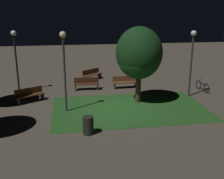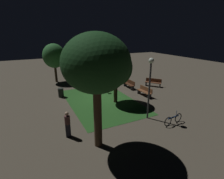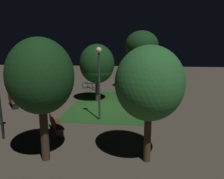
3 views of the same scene
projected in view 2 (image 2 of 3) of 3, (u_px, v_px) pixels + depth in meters
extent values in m
plane|color=#4C4438|center=(102.00, 98.00, 16.38)|extent=(60.00, 60.00, 0.00)
cube|color=#23511E|center=(101.00, 101.00, 15.54)|extent=(8.96, 5.58, 0.01)
cube|color=brown|center=(144.00, 92.00, 16.66)|extent=(1.82, 0.54, 0.06)
cube|color=brown|center=(146.00, 89.00, 16.69)|extent=(1.80, 0.12, 0.40)
cube|color=#2D2D33|center=(149.00, 96.00, 16.07)|extent=(0.09, 0.39, 0.42)
cube|color=#2D2D33|center=(139.00, 92.00, 17.41)|extent=(0.09, 0.39, 0.42)
cube|color=#422314|center=(129.00, 84.00, 19.08)|extent=(1.82, 0.54, 0.06)
cube|color=#422314|center=(131.00, 82.00, 19.09)|extent=(1.80, 0.12, 0.40)
cube|color=#2D2D33|center=(132.00, 88.00, 18.46)|extent=(0.09, 0.39, 0.42)
cube|color=#2D2D33|center=(125.00, 84.00, 19.85)|extent=(0.09, 0.39, 0.42)
cube|color=brown|center=(153.00, 83.00, 19.67)|extent=(1.71, 1.49, 0.06)
cube|color=brown|center=(154.00, 80.00, 19.78)|extent=(1.45, 1.16, 0.40)
cube|color=black|center=(160.00, 85.00, 19.42)|extent=(0.30, 0.35, 0.42)
cube|color=black|center=(146.00, 84.00, 20.08)|extent=(0.30, 0.35, 0.42)
cube|color=#512D19|center=(99.00, 79.00, 21.32)|extent=(1.80, 1.31, 0.06)
cube|color=#512D19|center=(100.00, 77.00, 21.41)|extent=(1.59, 0.95, 0.40)
cube|color=#2D2D33|center=(104.00, 81.00, 20.97)|extent=(0.26, 0.37, 0.42)
cube|color=#2D2D33|center=(94.00, 80.00, 21.82)|extent=(0.26, 0.37, 0.42)
cylinder|color=#423021|center=(56.00, 72.00, 21.20)|extent=(0.29, 0.29, 2.51)
ellipsoid|color=#28662D|center=(54.00, 56.00, 20.58)|extent=(2.64, 2.64, 2.90)
cylinder|color=#423021|center=(116.00, 90.00, 14.97)|extent=(0.33, 0.33, 2.33)
ellipsoid|color=#143816|center=(116.00, 68.00, 14.36)|extent=(2.80, 2.80, 3.15)
cylinder|color=#423021|center=(98.00, 115.00, 8.92)|extent=(0.43, 0.43, 3.61)
ellipsoid|color=#143816|center=(96.00, 63.00, 8.06)|extent=(3.31, 3.31, 2.89)
cylinder|color=#38281C|center=(87.00, 68.00, 23.17)|extent=(0.33, 0.33, 2.78)
ellipsoid|color=#143816|center=(86.00, 52.00, 22.50)|extent=(2.57, 2.57, 2.96)
cylinder|color=#333338|center=(89.00, 71.00, 18.08)|extent=(0.12, 0.12, 4.18)
sphere|color=#F4E5B2|center=(88.00, 49.00, 17.38)|extent=(0.36, 0.36, 0.36)
cylinder|color=black|center=(112.00, 64.00, 22.76)|extent=(0.12, 0.12, 3.94)
sphere|color=white|center=(112.00, 47.00, 22.10)|extent=(0.36, 0.36, 0.36)
cylinder|color=#333338|center=(149.00, 92.00, 11.84)|extent=(0.12, 0.12, 4.01)
sphere|color=white|center=(151.00, 61.00, 11.17)|extent=(0.36, 0.36, 0.36)
cylinder|color=black|center=(61.00, 93.00, 16.41)|extent=(0.51, 0.51, 0.87)
torus|color=black|center=(168.00, 122.00, 11.29)|extent=(0.12, 0.66, 0.66)
torus|color=black|center=(178.00, 118.00, 11.80)|extent=(0.12, 0.66, 0.66)
cube|color=navy|center=(173.00, 117.00, 11.49)|extent=(0.13, 1.02, 0.08)
cylinder|color=navy|center=(176.00, 113.00, 11.55)|extent=(0.03, 0.03, 0.40)
cube|color=black|center=(68.00, 130.00, 10.13)|extent=(0.28, 0.33, 0.84)
cylinder|color=#4C2D2D|center=(67.00, 120.00, 9.91)|extent=(0.32, 0.32, 0.52)
sphere|color=tan|center=(67.00, 114.00, 9.79)|extent=(0.22, 0.22, 0.22)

